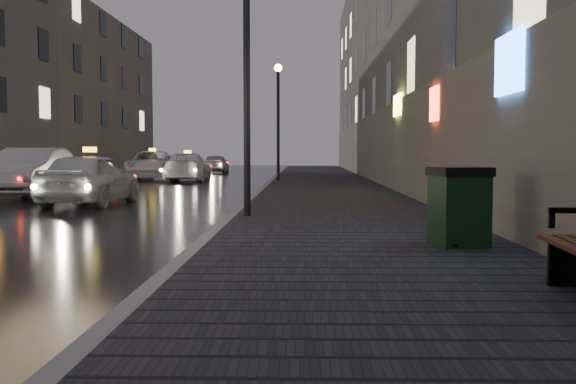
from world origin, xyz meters
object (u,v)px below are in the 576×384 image
object	(u,v)px
lamp_far	(278,107)
car_far	(216,164)
taxi_far	(153,165)
car_left_mid	(31,172)
trash_bin	(459,206)
taxi_mid	(188,167)
taxi_near	(90,179)
lamp_near	(247,54)

from	to	relation	value
lamp_far	car_far	bearing A→B (deg)	109.27
taxi_far	car_far	xyz separation A→B (m)	(2.13, 9.00, -0.11)
car_left_mid	trash_bin	bearing A→B (deg)	-49.08
trash_bin	taxi_mid	world-z (taller)	taxi_mid
taxi_mid	taxi_far	size ratio (longest dim) A/B	0.88
taxi_near	taxi_mid	xyz separation A→B (m)	(0.13, 14.15, -0.04)
taxi_mid	car_far	world-z (taller)	taxi_mid
car_left_mid	taxi_far	world-z (taller)	car_left_mid
lamp_near	trash_bin	bearing A→B (deg)	-50.83
trash_bin	car_far	bearing A→B (deg)	92.31
trash_bin	car_left_mid	distance (m)	16.01
trash_bin	taxi_near	world-z (taller)	taxi_near
taxi_near	taxi_far	distance (m)	16.31
taxi_near	car_far	bearing A→B (deg)	-87.63
taxi_near	trash_bin	bearing A→B (deg)	136.26
taxi_far	lamp_far	bearing A→B (deg)	-40.32
taxi_near	taxi_mid	distance (m)	14.15
taxi_near	taxi_far	bearing A→B (deg)	-80.15
trash_bin	taxi_near	distance (m)	11.72
lamp_near	taxi_mid	world-z (taller)	lamp_near
taxi_near	lamp_near	bearing A→B (deg)	140.15
taxi_near	car_left_mid	bearing A→B (deg)	-43.69
taxi_mid	car_far	xyz separation A→B (m)	(-0.11, 11.02, -0.05)
taxi_mid	car_left_mid	bearing A→B (deg)	71.88
taxi_near	car_left_mid	world-z (taller)	car_left_mid
lamp_far	taxi_mid	world-z (taller)	lamp_far
car_left_mid	lamp_near	bearing A→B (deg)	-46.74
lamp_near	car_left_mid	size ratio (longest dim) A/B	1.09
lamp_near	taxi_far	size ratio (longest dim) A/B	0.97
lamp_far	taxi_far	xyz separation A→B (m)	(-6.84, 4.47, -2.74)
taxi_far	taxi_mid	bearing A→B (deg)	-49.19
lamp_far	taxi_near	distance (m)	12.92
taxi_near	lamp_far	bearing A→B (deg)	-109.61
lamp_near	lamp_far	world-z (taller)	same
lamp_far	taxi_far	world-z (taller)	lamp_far
trash_bin	taxi_mid	size ratio (longest dim) A/B	0.23
lamp_far	taxi_near	size ratio (longest dim) A/B	1.23
taxi_mid	taxi_far	bearing A→B (deg)	-44.47
trash_bin	car_left_mid	world-z (taller)	car_left_mid
taxi_near	car_far	world-z (taller)	taxi_near
trash_bin	taxi_far	bearing A→B (deg)	101.32
car_far	lamp_far	bearing A→B (deg)	107.29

